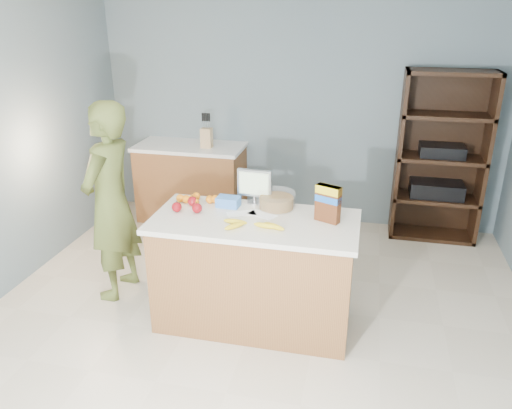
% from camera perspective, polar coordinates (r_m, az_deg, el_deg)
% --- Properties ---
extents(floor, '(4.50, 5.00, 0.02)m').
position_cam_1_polar(floor, '(3.96, -1.16, -15.45)').
color(floor, beige).
rests_on(floor, ground).
extents(walls, '(4.52, 5.02, 2.51)m').
position_cam_1_polar(walls, '(3.23, -1.39, 8.47)').
color(walls, slate).
rests_on(walls, ground).
extents(counter_peninsula, '(1.56, 0.76, 0.90)m').
position_cam_1_polar(counter_peninsula, '(3.97, -0.16, -8.11)').
color(counter_peninsula, brown).
rests_on(counter_peninsula, ground).
extents(back_cabinet, '(1.24, 0.62, 0.90)m').
position_cam_1_polar(back_cabinet, '(5.94, -7.36, 2.57)').
color(back_cabinet, brown).
rests_on(back_cabinet, ground).
extents(shelving_unit, '(0.90, 0.40, 1.80)m').
position_cam_1_polar(shelving_unit, '(5.67, 20.25, 4.81)').
color(shelving_unit, black).
rests_on(shelving_unit, ground).
extents(person, '(0.45, 0.65, 1.71)m').
position_cam_1_polar(person, '(4.36, -16.29, 0.23)').
color(person, '#525D27').
rests_on(person, ground).
extents(knife_block, '(0.12, 0.10, 0.31)m').
position_cam_1_polar(knife_block, '(5.65, -5.67, 7.66)').
color(knife_block, tan).
rests_on(knife_block, back_cabinet).
extents(envelopes, '(0.41, 0.21, 0.00)m').
position_cam_1_polar(envelopes, '(3.84, -0.48, -1.10)').
color(envelopes, white).
rests_on(envelopes, counter_peninsula).
extents(bananas, '(0.48, 0.20, 0.04)m').
position_cam_1_polar(bananas, '(3.61, -0.42, -2.33)').
color(bananas, yellow).
rests_on(bananas, counter_peninsula).
extents(apples, '(0.24, 0.22, 0.08)m').
position_cam_1_polar(apples, '(3.94, -7.69, -0.11)').
color(apples, maroon).
rests_on(apples, counter_peninsula).
extents(oranges, '(0.35, 0.19, 0.07)m').
position_cam_1_polar(oranges, '(4.08, -6.82, 0.64)').
color(oranges, orange).
rests_on(oranges, counter_peninsula).
extents(blue_carton, '(0.19, 0.13, 0.08)m').
position_cam_1_polar(blue_carton, '(3.98, -3.20, 0.32)').
color(blue_carton, blue).
rests_on(blue_carton, counter_peninsula).
extents(salad_bowl, '(0.30, 0.30, 0.13)m').
position_cam_1_polar(salad_bowl, '(3.95, 2.35, 0.43)').
color(salad_bowl, '#267219').
rests_on(salad_bowl, counter_peninsula).
extents(tv, '(0.28, 0.12, 0.28)m').
position_cam_1_polar(tv, '(4.00, -0.18, 2.29)').
color(tv, silver).
rests_on(tv, counter_peninsula).
extents(cereal_box, '(0.20, 0.14, 0.28)m').
position_cam_1_polar(cereal_box, '(3.69, 8.24, 0.41)').
color(cereal_box, '#592B14').
rests_on(cereal_box, counter_peninsula).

